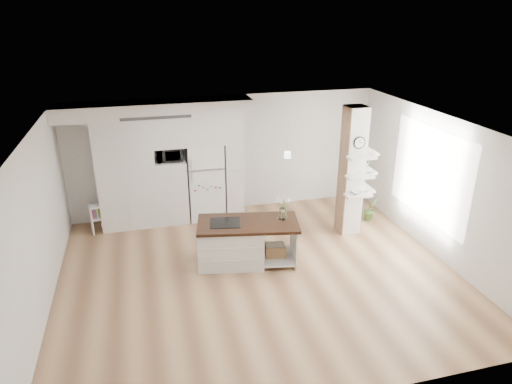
# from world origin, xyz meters

# --- Properties ---
(floor) EXTENTS (7.00, 6.00, 0.01)m
(floor) POSITION_xyz_m (0.00, 0.00, 0.00)
(floor) COLOR tan
(floor) RESTS_ON ground
(room) EXTENTS (7.04, 6.04, 2.72)m
(room) POSITION_xyz_m (0.00, 0.00, 1.86)
(room) COLOR white
(room) RESTS_ON ground
(cabinet_wall) EXTENTS (4.00, 0.71, 2.70)m
(cabinet_wall) POSITION_xyz_m (-1.45, 2.67, 1.51)
(cabinet_wall) COLOR silver
(cabinet_wall) RESTS_ON floor
(refrigerator) EXTENTS (0.78, 0.69, 1.75)m
(refrigerator) POSITION_xyz_m (-0.53, 2.68, 0.88)
(refrigerator) COLOR white
(refrigerator) RESTS_ON floor
(column) EXTENTS (0.69, 0.90, 2.70)m
(column) POSITION_xyz_m (2.38, 1.13, 1.35)
(column) COLOR silver
(column) RESTS_ON floor
(window) EXTENTS (0.00, 2.40, 2.40)m
(window) POSITION_xyz_m (3.48, 0.30, 1.50)
(window) COLOR white
(window) RESTS_ON room
(pendant_light) EXTENTS (0.12, 0.12, 0.10)m
(pendant_light) POSITION_xyz_m (1.70, 0.15, 2.12)
(pendant_light) COLOR white
(pendant_light) RESTS_ON room
(kitchen_island) EXTENTS (1.97, 1.21, 1.40)m
(kitchen_island) POSITION_xyz_m (-0.28, 0.51, 0.44)
(kitchen_island) COLOR silver
(kitchen_island) RESTS_ON floor
(bookshelf) EXTENTS (0.58, 0.41, 0.63)m
(bookshelf) POSITION_xyz_m (-2.74, 2.50, 0.28)
(bookshelf) COLOR silver
(bookshelf) RESTS_ON floor
(floor_plant_a) EXTENTS (0.31, 0.26, 0.52)m
(floor_plant_a) POSITION_xyz_m (3.00, 1.53, 0.26)
(floor_plant_a) COLOR #4E8133
(floor_plant_a) RESTS_ON floor
(floor_plant_b) EXTENTS (0.29, 0.29, 0.43)m
(floor_plant_b) POSITION_xyz_m (2.42, 1.78, 0.21)
(floor_plant_b) COLOR #4E8133
(floor_plant_b) RESTS_ON floor
(microwave) EXTENTS (0.54, 0.37, 0.30)m
(microwave) POSITION_xyz_m (-1.27, 2.62, 1.57)
(microwave) COLOR #2D2D2D
(microwave) RESTS_ON cabinet_wall
(shelf_plant) EXTENTS (0.27, 0.23, 0.30)m
(shelf_plant) POSITION_xyz_m (2.63, 1.30, 1.52)
(shelf_plant) COLOR #4E8133
(shelf_plant) RESTS_ON column
(decor_bowl) EXTENTS (0.22, 0.22, 0.05)m
(decor_bowl) POSITION_xyz_m (2.30, 0.90, 1.00)
(decor_bowl) COLOR white
(decor_bowl) RESTS_ON column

